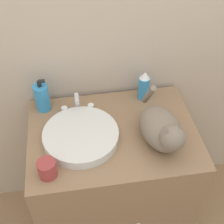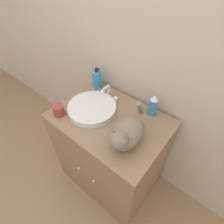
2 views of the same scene
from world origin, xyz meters
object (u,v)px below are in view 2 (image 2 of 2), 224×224
(cup, at_px, (59,110))
(cat, at_px, (127,133))
(soap_bottle, at_px, (97,79))
(spray_bottle, at_px, (153,105))

(cup, bearing_deg, cat, 11.38)
(cat, bearing_deg, soap_bottle, -128.62)
(soap_bottle, xyz_separation_m, cup, (0.02, -0.42, -0.04))
(cat, distance_m, soap_bottle, 0.61)
(soap_bottle, bearing_deg, cat, -30.66)
(soap_bottle, height_order, cup, soap_bottle)
(spray_bottle, xyz_separation_m, cup, (-0.50, -0.42, -0.04))
(soap_bottle, distance_m, spray_bottle, 0.52)
(spray_bottle, bearing_deg, soap_bottle, -179.49)
(cat, distance_m, cup, 0.52)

